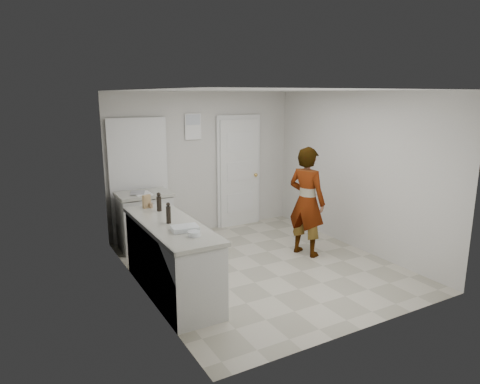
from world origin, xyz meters
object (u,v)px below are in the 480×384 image
oil_cruet_a (159,202)px  baking_dish (185,228)px  person (307,202)px  egg_bowl (194,234)px  spice_jar (151,206)px  cake_mix_box (147,201)px  oil_cruet_b (168,213)px

oil_cruet_a → baking_dish: size_ratio=0.77×
person → egg_bowl: size_ratio=12.00×
person → baking_dish: bearing=86.7°
spice_jar → egg_bowl: bearing=-88.3°
cake_mix_box → egg_bowl: (0.09, -1.43, -0.06)m
person → oil_cruet_b: bearing=77.7°
cake_mix_box → spice_jar: bearing=-58.0°
cake_mix_box → spice_jar: (0.05, -0.04, -0.06)m
spice_jar → oil_cruet_a: oil_cruet_a is taller
person → oil_cruet_b: size_ratio=6.47×
spice_jar → oil_cruet_b: size_ratio=0.27×
oil_cruet_a → baking_dish: oil_cruet_a is taller
oil_cruet_a → egg_bowl: (-0.01, -1.19, -0.09)m
cake_mix_box → oil_cruet_b: bearing=-107.9°
oil_cruet_b → egg_bowl: size_ratio=1.85×
cake_mix_box → oil_cruet_a: bearing=-87.0°
spice_jar → baking_dish: (0.03, -1.15, -0.01)m
oil_cruet_a → baking_dish: bearing=-91.1°
person → egg_bowl: 2.41m
egg_bowl → person: bearing=21.5°
baking_dish → egg_bowl: (0.01, -0.23, 0.00)m
spice_jar → egg_bowl: size_ratio=0.51×
baking_dish → egg_bowl: size_ratio=2.35×
egg_bowl → oil_cruet_a: bearing=89.7°
oil_cruet_b → baking_dish: (0.06, -0.36, -0.10)m
spice_jar → baking_dish: spice_jar is taller
oil_cruet_b → spice_jar: bearing=87.6°
cake_mix_box → oil_cruet_b: oil_cruet_b is taller
cake_mix_box → oil_cruet_b: (0.02, -0.83, 0.03)m
cake_mix_box → oil_cruet_a: (0.10, -0.24, 0.03)m
spice_jar → oil_cruet_b: oil_cruet_b is taller
egg_bowl → spice_jar: bearing=91.7°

